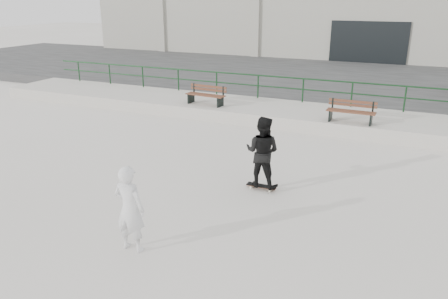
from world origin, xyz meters
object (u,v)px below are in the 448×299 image
at_px(bench_right, 351,112).
at_px(standing_skater, 262,152).
at_px(seated_skater, 130,209).
at_px(bench_left, 206,95).
at_px(skateboard, 261,186).

distance_m(bench_right, standing_skater, 5.80).
height_order(bench_right, seated_skater, seated_skater).
distance_m(bench_left, seated_skater, 10.25).
relative_size(bench_left, bench_right, 1.03).
bearing_deg(seated_skater, standing_skater, -110.47).
relative_size(bench_right, standing_skater, 0.91).
height_order(bench_right, skateboard, bench_right).
xyz_separation_m(bench_left, standing_skater, (4.55, -5.98, 0.13)).
relative_size(standing_skater, seated_skater, 1.04).
xyz_separation_m(bench_right, seated_skater, (-2.72, -9.41, 0.00)).
height_order(bench_left, bench_right, bench_left).
xyz_separation_m(skateboard, seated_skater, (-1.37, -3.76, 0.81)).
xyz_separation_m(skateboard, standing_skater, (-0.00, 0.00, 0.95)).
relative_size(skateboard, standing_skater, 0.42).
xyz_separation_m(bench_left, bench_right, (5.89, -0.34, -0.00)).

